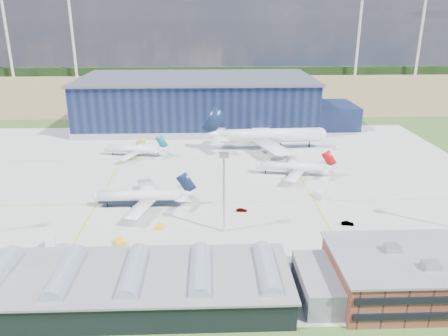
# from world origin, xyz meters

# --- Properties ---
(ground) EXTENTS (600.00, 600.00, 0.00)m
(ground) POSITION_xyz_m (0.00, 0.00, 0.00)
(ground) COLOR #294B1C
(ground) RESTS_ON ground
(apron) EXTENTS (220.00, 160.00, 0.08)m
(apron) POSITION_xyz_m (0.00, 10.00, 0.03)
(apron) COLOR #AEAEA8
(apron) RESTS_ON ground
(farmland) EXTENTS (600.00, 220.00, 0.01)m
(farmland) POSITION_xyz_m (0.00, 220.00, 0.00)
(farmland) COLOR olive
(farmland) RESTS_ON ground
(treeline) EXTENTS (600.00, 8.00, 8.00)m
(treeline) POSITION_xyz_m (0.00, 300.00, 4.00)
(treeline) COLOR black
(treeline) RESTS_ON ground
(hangar) EXTENTS (145.00, 62.00, 26.10)m
(hangar) POSITION_xyz_m (2.81, 94.80, 11.62)
(hangar) COLOR #111738
(hangar) RESTS_ON ground
(ops_building) EXTENTS (46.00, 23.00, 10.90)m
(ops_building) POSITION_xyz_m (55.01, -60.00, 4.79)
(ops_building) COLOR brown
(ops_building) RESTS_ON ground
(glass_concourse) EXTENTS (78.00, 23.00, 8.60)m
(glass_concourse) POSITION_xyz_m (-6.45, -60.00, 3.69)
(glass_concourse) COLOR black
(glass_concourse) RESTS_ON ground
(light_mast_center) EXTENTS (2.60, 2.60, 23.00)m
(light_mast_center) POSITION_xyz_m (10.00, -30.00, 15.43)
(light_mast_center) COLOR silver
(light_mast_center) RESTS_ON ground
(airliner_navy) EXTENTS (33.47, 32.75, 10.87)m
(airliner_navy) POSITION_xyz_m (-15.70, -12.00, 5.43)
(airliner_navy) COLOR white
(airliner_navy) RESTS_ON ground
(airliner_red) EXTENTS (35.43, 34.89, 10.03)m
(airliner_red) POSITION_xyz_m (36.93, 14.40, 5.02)
(airliner_red) COLOR white
(airliner_red) RESTS_ON ground
(airliner_widebody) EXTENTS (59.99, 58.80, 18.69)m
(airliner_widebody) POSITION_xyz_m (33.61, 48.87, 9.35)
(airliner_widebody) COLOR white
(airliner_widebody) RESTS_ON ground
(airliner_regional) EXTENTS (33.00, 32.48, 9.45)m
(airliner_regional) POSITION_xyz_m (-26.28, 40.00, 4.72)
(airliner_regional) COLOR white
(airliner_regional) RESTS_ON ground
(gse_tug_a) EXTENTS (3.34, 4.16, 1.51)m
(gse_tug_a) POSITION_xyz_m (-17.64, -36.55, 0.75)
(gse_tug_a) COLOR yellow
(gse_tug_a) RESTS_ON ground
(gse_tug_b) EXTENTS (2.52, 3.11, 1.17)m
(gse_tug_b) POSITION_xyz_m (-8.15, -27.52, 0.59)
(gse_tug_b) COLOR yellow
(gse_tug_b) RESTS_ON ground
(gse_cart_a) EXTENTS (2.34, 3.25, 1.33)m
(gse_cart_a) POSITION_xyz_m (63.47, 45.47, 0.66)
(gse_cart_a) COLOR silver
(gse_cart_a) RESTS_ON ground
(gse_van_b) EXTENTS (3.53, 5.17, 2.17)m
(gse_van_b) POSITION_xyz_m (42.50, -7.81, 1.08)
(gse_van_b) COLOR silver
(gse_van_b) RESTS_ON ground
(gse_tug_c) EXTENTS (2.45, 3.37, 1.34)m
(gse_tug_c) POSITION_xyz_m (-25.50, 62.00, 0.67)
(gse_tug_c) COLOR yellow
(gse_tug_c) RESTS_ON ground
(airstair) EXTENTS (3.80, 5.90, 3.51)m
(airstair) POSITION_xyz_m (-34.49, -38.78, 1.76)
(airstair) COLOR silver
(airstair) RESTS_ON ground
(car_a) EXTENTS (3.48, 1.65, 1.15)m
(car_a) POSITION_xyz_m (15.88, -17.16, 0.57)
(car_a) COLOR #99999E
(car_a) RESTS_ON ground
(car_b) EXTENTS (3.68, 1.78, 1.16)m
(car_b) POSITION_xyz_m (45.64, -27.45, 0.58)
(car_b) COLOR #99999E
(car_b) RESTS_ON ground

